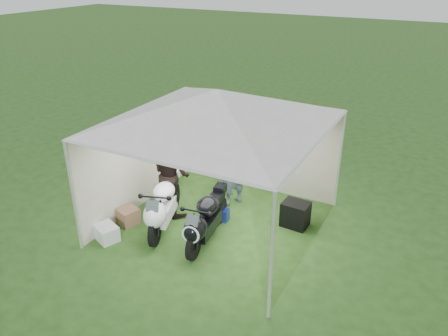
{
  "coord_description": "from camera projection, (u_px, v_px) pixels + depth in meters",
  "views": [
    {
      "loc": [
        3.84,
        -7.01,
        5.16
      ],
      "look_at": [
        -0.04,
        0.35,
        1.21
      ],
      "focal_mm": 35.0,
      "sensor_mm": 36.0,
      "label": 1
    }
  ],
  "objects": [
    {
      "name": "equipment_box",
      "position": [
        295.0,
        214.0,
        9.31
      ],
      "size": [
        0.58,
        0.47,
        0.55
      ],
      "primitive_type": "cube",
      "rotation": [
        0.0,
        0.0,
        -0.06
      ],
      "color": "black",
      "rests_on": "ground"
    },
    {
      "name": "crate_0",
      "position": [
        107.0,
        233.0,
        8.88
      ],
      "size": [
        0.59,
        0.53,
        0.32
      ],
      "primitive_type": "cube",
      "rotation": [
        0.0,
        0.0,
        -0.38
      ],
      "color": "silver",
      "rests_on": "ground"
    },
    {
      "name": "person_blue_jacket",
      "position": [
        233.0,
        168.0,
        9.9
      ],
      "size": [
        0.67,
        0.79,
        1.83
      ],
      "primitive_type": "imported",
      "rotation": [
        0.0,
        0.0,
        -1.99
      ],
      "color": "slate",
      "rests_on": "ground"
    },
    {
      "name": "paddock_stand",
      "position": [
        221.0,
        214.0,
        9.57
      ],
      "size": [
        0.38,
        0.27,
        0.27
      ],
      "primitive_type": "cube",
      "rotation": [
        0.0,
        0.0,
        0.14
      ],
      "color": "#2235AD",
      "rests_on": "ground"
    },
    {
      "name": "crate_1",
      "position": [
        128.0,
        216.0,
        9.43
      ],
      "size": [
        0.5,
        0.5,
        0.35
      ],
      "primitive_type": "cube",
      "rotation": [
        0.0,
        0.0,
        -0.32
      ],
      "color": "brown",
      "rests_on": "ground"
    },
    {
      "name": "person_dark_jacket",
      "position": [
        172.0,
        174.0,
        9.58
      ],
      "size": [
        1.12,
        1.02,
        1.88
      ],
      "primitive_type": "imported",
      "rotation": [
        0.0,
        0.0,
        2.72
      ],
      "color": "black",
      "rests_on": "ground"
    },
    {
      "name": "canopy_tent",
      "position": [
        218.0,
        110.0,
        8.36
      ],
      "size": [
        5.66,
        5.66,
        3.0
      ],
      "color": "silver",
      "rests_on": "ground"
    },
    {
      "name": "ground",
      "position": [
        218.0,
        225.0,
        9.44
      ],
      "size": [
        80.0,
        80.0,
        0.0
      ],
      "primitive_type": "plane",
      "color": "#254817",
      "rests_on": "ground"
    },
    {
      "name": "motorcycle_white",
      "position": [
        162.0,
        205.0,
        9.09
      ],
      "size": [
        0.93,
        1.98,
        1.01
      ],
      "rotation": [
        0.0,
        0.0,
        0.33
      ],
      "color": "black",
      "rests_on": "ground"
    },
    {
      "name": "motorcycle_black",
      "position": [
        205.0,
        219.0,
        8.64
      ],
      "size": [
        0.6,
        1.95,
        0.96
      ],
      "rotation": [
        0.0,
        0.0,
        0.14
      ],
      "color": "black",
      "rests_on": "ground"
    }
  ]
}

